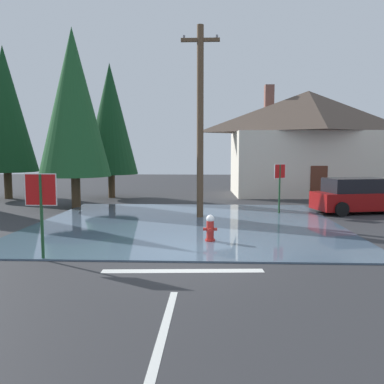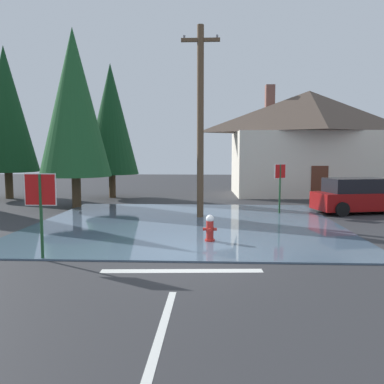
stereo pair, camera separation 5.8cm
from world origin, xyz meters
name	(u,v)px [view 1 (the left image)]	position (x,y,z in m)	size (l,w,h in m)	color
ground_plane	(189,254)	(0.00, 0.00, -0.05)	(80.00, 80.00, 0.10)	#2D2D30
flood_puddle	(187,223)	(-0.32, 4.53, 0.02)	(11.66, 11.12, 0.05)	#4C6075
lane_stop_bar	(183,271)	(-0.05, -1.74, 0.00)	(3.82, 0.30, 0.01)	silver
lane_center_stripe	(165,327)	(-0.13, -4.81, 0.00)	(3.24, 0.14, 0.01)	silver
stop_sign_near	(41,198)	(-3.74, -0.93, 1.62)	(0.83, 0.08, 2.25)	#1E4C28
fire_hydrant	(210,229)	(0.60, 1.32, 0.43)	(0.44, 0.37, 0.87)	#AD231E
utility_pole	(200,119)	(0.17, 5.98, 4.16)	(1.60, 0.28, 7.98)	brown
stop_sign_far	(280,179)	(3.74, 7.24, 1.60)	(0.54, 0.38, 2.27)	#1E4C28
house	(307,141)	(6.99, 15.91, 3.52)	(10.52, 6.19, 7.32)	silver
parked_car	(359,196)	(7.51, 7.80, 0.77)	(4.62, 2.65, 1.61)	maroon
pine_tree_tall_left	(5,109)	(-11.64, 12.76, 5.35)	(3.64, 3.64, 9.09)	#4C3823
pine_tree_mid_left	(73,103)	(-6.16, 8.88, 5.23)	(3.55, 3.55, 8.88)	#4C3823
pine_tree_short_left	(110,119)	(-5.49, 13.53, 4.81)	(3.27, 3.27, 8.17)	#4C3823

